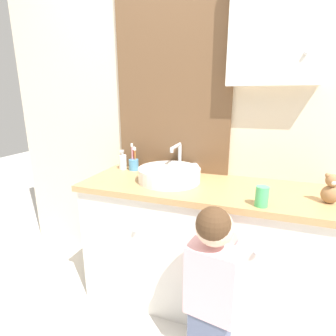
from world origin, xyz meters
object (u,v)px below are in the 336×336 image
at_px(toothbrush_holder, 134,164).
at_px(teddy_bear, 331,189).
at_px(drinking_cup, 262,196).
at_px(soap_dispenser, 123,162).
at_px(child_figure, 212,281).
at_px(sink_basin, 170,174).

height_order(toothbrush_holder, teddy_bear, toothbrush_holder).
bearing_deg(drinking_cup, teddy_bear, 25.62).
relative_size(toothbrush_holder, soap_dispenser, 1.37).
distance_m(soap_dispenser, child_figure, 1.03).
distance_m(toothbrush_holder, soap_dispenser, 0.09).
xyz_separation_m(sink_basin, toothbrush_holder, (-0.32, 0.15, -0.00)).
height_order(sink_basin, teddy_bear, sink_basin).
distance_m(sink_basin, toothbrush_holder, 0.35).
xyz_separation_m(soap_dispenser, teddy_bear, (1.26, -0.22, 0.02)).
relative_size(teddy_bear, drinking_cup, 1.53).
relative_size(toothbrush_holder, teddy_bear, 1.27).
bearing_deg(child_figure, toothbrush_holder, 138.72).
bearing_deg(sink_basin, teddy_bear, -4.89).
distance_m(child_figure, drinking_cup, 0.45).
distance_m(toothbrush_holder, child_figure, 0.97).
height_order(sink_basin, child_figure, sink_basin).
bearing_deg(teddy_bear, child_figure, -142.44).
xyz_separation_m(toothbrush_holder, drinking_cup, (0.86, -0.37, 0.00)).
height_order(soap_dispenser, child_figure, soap_dispenser).
bearing_deg(teddy_bear, soap_dispenser, 170.10).
distance_m(child_figure, teddy_bear, 0.72).
bearing_deg(sink_basin, child_figure, -51.44).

